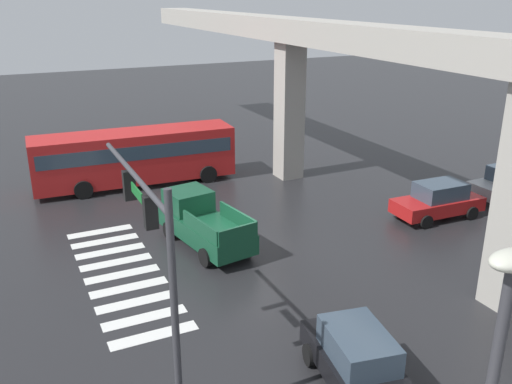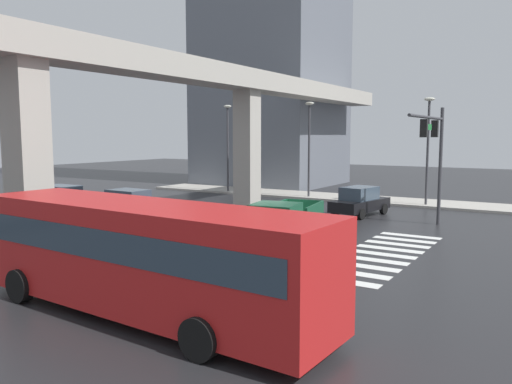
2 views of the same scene
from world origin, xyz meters
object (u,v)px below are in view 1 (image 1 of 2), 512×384
at_px(pickup_truck, 202,222).
at_px(sedan_black, 358,362).
at_px(sedan_silver, 510,182).
at_px(sedan_red, 438,200).
at_px(city_bus, 135,154).
at_px(traffic_signal_mast, 151,237).

relative_size(pickup_truck, sedan_black, 1.18).
height_order(sedan_silver, sedan_red, same).
relative_size(sedan_silver, sedan_red, 0.99).
bearing_deg(city_bus, sedan_silver, 58.28).
relative_size(sedan_red, traffic_signal_mast, 0.67).
height_order(pickup_truck, sedan_red, pickup_truck).
bearing_deg(traffic_signal_mast, city_bus, 168.14).
height_order(city_bus, sedan_black, city_bus).
xyz_separation_m(pickup_truck, sedan_black, (10.41, 0.58, -0.14)).
distance_m(sedan_black, sedan_silver, 18.04).
bearing_deg(city_bus, sedan_black, 3.48).
bearing_deg(sedan_silver, city_bus, -121.72).
distance_m(city_bus, traffic_signal_mast, 17.37).
bearing_deg(pickup_truck, city_bus, -176.18).
bearing_deg(traffic_signal_mast, pickup_truck, 152.50).
height_order(sedan_silver, traffic_signal_mast, traffic_signal_mast).
xyz_separation_m(sedan_silver, sedan_red, (0.46, -5.22, 0.00)).
bearing_deg(sedan_silver, traffic_signal_mast, -72.73).
xyz_separation_m(city_bus, sedan_silver, (10.45, 16.90, -0.87)).
distance_m(pickup_truck, sedan_black, 10.42).
bearing_deg(sedan_red, sedan_silver, 94.99).
xyz_separation_m(sedan_red, traffic_signal_mast, (5.90, -15.20, 3.53)).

